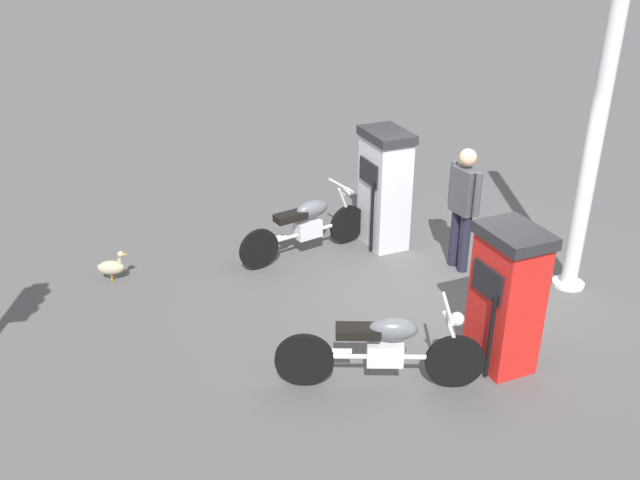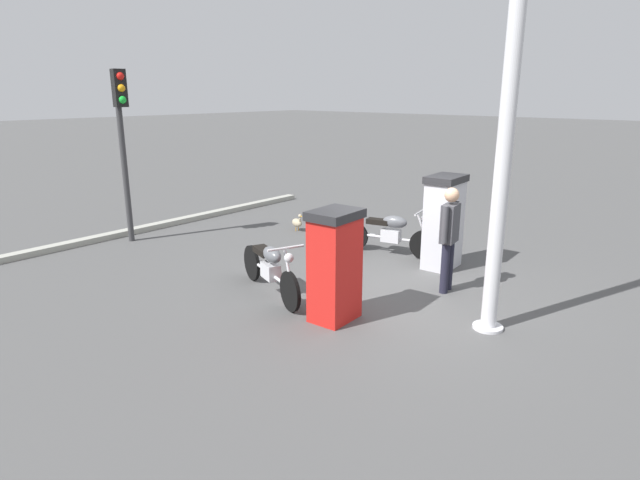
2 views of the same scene
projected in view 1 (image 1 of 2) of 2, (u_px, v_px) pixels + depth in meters
The scene contains 8 objects.
ground_plane at pixel (439, 292), 8.62m from camera, with size 120.00×120.00×0.00m, color #4C4C4C.
fuel_pump_near at pixel (384, 188), 9.48m from camera, with size 0.59×0.81×1.67m.
fuel_pump_far at pixel (506, 298), 6.95m from camera, with size 0.60×0.74×1.56m.
motorcycle_near_pump at pixel (307, 224), 9.35m from camera, with size 1.94×0.68×0.92m.
motorcycle_far_pump at pixel (384, 347), 6.74m from camera, with size 1.98×0.92×0.94m.
attendant_person at pixel (463, 202), 8.77m from camera, with size 0.26×0.58×1.66m.
wandering_duck at pixel (112, 267), 8.78m from camera, with size 0.41×0.26×0.42m.
canopy_support_pole at pixel (598, 123), 7.83m from camera, with size 0.40×0.40×4.40m.
Camera 1 is at (3.89, 6.53, 4.38)m, focal length 38.51 mm.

